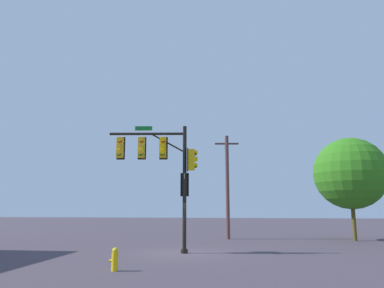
{
  "coord_description": "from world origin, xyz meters",
  "views": [
    {
      "loc": [
        -2.68,
        18.62,
        2.3
      ],
      "look_at": [
        -0.35,
        -0.31,
        5.64
      ],
      "focal_mm": 33.64,
      "sensor_mm": 36.0,
      "label": 1
    }
  ],
  "objects": [
    {
      "name": "signal_pole_assembly",
      "position": [
        1.07,
        0.08,
        4.59
      ],
      "size": [
        4.69,
        1.4,
        6.59
      ],
      "color": "black",
      "rests_on": "ground_plane"
    },
    {
      "name": "fire_hydrant",
      "position": [
        1.79,
        5.4,
        0.41
      ],
      "size": [
        0.33,
        0.24,
        0.83
      ],
      "color": "yellow",
      "rests_on": "ground_plane"
    },
    {
      "name": "utility_pole",
      "position": [
        -2.02,
        -8.4,
        3.95
      ],
      "size": [
        1.8,
        0.3,
        7.64
      ],
      "color": "brown",
      "rests_on": "ground_plane"
    },
    {
      "name": "ground_plane",
      "position": [
        0.0,
        0.0,
        0.0
      ],
      "size": [
        120.0,
        120.0,
        0.0
      ],
      "primitive_type": "plane",
      "color": "#453B45"
    },
    {
      "name": "tree_mid",
      "position": [
        -10.74,
        -8.09,
        4.66
      ],
      "size": [
        5.07,
        5.07,
        7.2
      ],
      "color": "#50471A",
      "rests_on": "ground_plane"
    }
  ]
}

